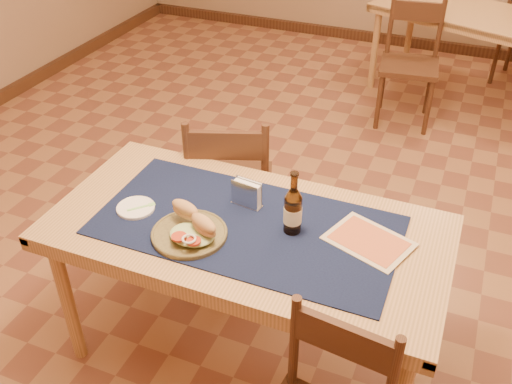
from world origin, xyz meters
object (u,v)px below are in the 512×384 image
at_px(back_table, 473,22).
at_px(napkin_holder, 247,194).
at_px(chair_main_far, 230,186).
at_px(sandwich_plate, 191,230).
at_px(main_table, 247,242).
at_px(beer_bottle, 293,210).

xyz_separation_m(back_table, napkin_holder, (-0.67, -3.07, 0.14)).
bearing_deg(chair_main_far, back_table, 69.87).
height_order(sandwich_plate, napkin_holder, napkin_holder).
xyz_separation_m(main_table, chair_main_far, (-0.34, 0.58, -0.18)).
bearing_deg(napkin_holder, back_table, 77.73).
height_order(back_table, chair_main_far, chair_main_far).
distance_m(chair_main_far, sandwich_plate, 0.81).
height_order(back_table, sandwich_plate, sandwich_plate).
xyz_separation_m(sandwich_plate, napkin_holder, (0.12, 0.27, 0.02)).
relative_size(back_table, beer_bottle, 6.28).
relative_size(sandwich_plate, napkin_holder, 2.17).
bearing_deg(beer_bottle, chair_main_far, 133.79).
height_order(main_table, sandwich_plate, sandwich_plate).
height_order(chair_main_far, sandwich_plate, chair_main_far).
bearing_deg(sandwich_plate, back_table, 76.78).
bearing_deg(beer_bottle, napkin_holder, 158.62).
distance_m(chair_main_far, napkin_holder, 0.63).
relative_size(beer_bottle, napkin_holder, 1.97).
relative_size(main_table, chair_main_far, 1.71).
distance_m(main_table, beer_bottle, 0.26).
xyz_separation_m(main_table, sandwich_plate, (-0.17, -0.15, 0.12)).
bearing_deg(chair_main_far, beer_bottle, -46.21).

